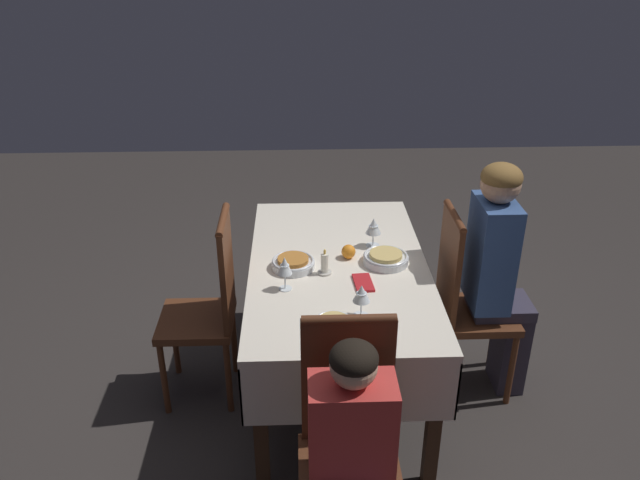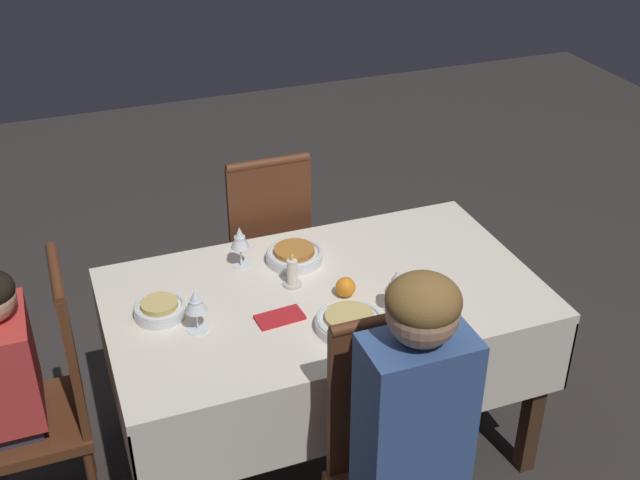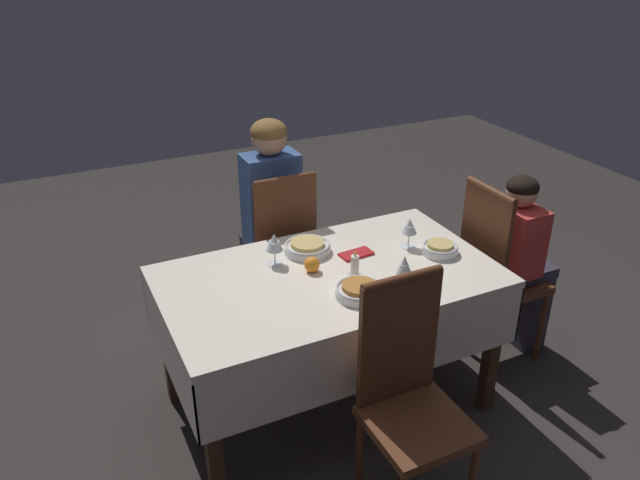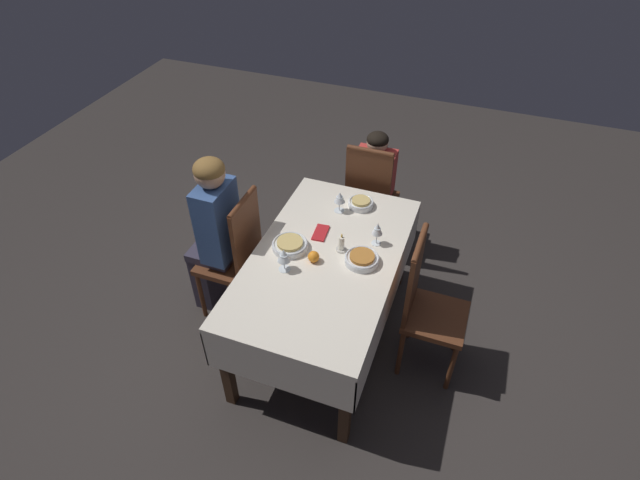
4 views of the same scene
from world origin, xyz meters
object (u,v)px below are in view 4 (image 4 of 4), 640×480
object	(u,v)px
wine_glass_west	(340,198)
bowl_north	(362,259)
bowl_south	(290,244)
wine_glass_south	(284,256)
wine_glass_north	(377,229)
candle_centerpiece	(341,245)
person_child_red	(376,182)
napkin_red_folded	(321,233)
person_adult_denim	(213,230)
orange_fruit	(314,257)
dining_table	(325,268)
chair_south	(236,254)
chair_north	(426,303)
chair_west	(370,196)
bowl_west	(361,203)

from	to	relation	value
wine_glass_west	bowl_north	world-z (taller)	wine_glass_west
bowl_south	wine_glass_south	size ratio (longest dim) A/B	1.42
wine_glass_north	candle_centerpiece	xyz separation A→B (m)	(0.14, -0.19, -0.07)
bowl_south	wine_glass_north	bearing A→B (deg)	114.56
person_child_red	napkin_red_folded	world-z (taller)	person_child_red
wine_glass_north	napkin_red_folded	world-z (taller)	wine_glass_north
wine_glass_west	wine_glass_north	xyz separation A→B (m)	(0.24, 0.33, 0.01)
person_child_red	bowl_south	world-z (taller)	person_child_red
wine_glass_north	person_adult_denim	bearing A→B (deg)	-78.97
bowl_north	orange_fruit	distance (m)	0.29
bowl_north	candle_centerpiece	bearing A→B (deg)	-111.44
bowl_south	candle_centerpiece	distance (m)	0.32
person_adult_denim	candle_centerpiece	xyz separation A→B (m)	(-0.07, 0.87, 0.08)
person_adult_denim	orange_fruit	distance (m)	0.75
bowl_south	wine_glass_north	distance (m)	0.55
bowl_north	wine_glass_north	bearing A→B (deg)	169.52
wine_glass_north	napkin_red_folded	distance (m)	0.38
bowl_north	wine_glass_north	size ratio (longest dim) A/B	1.27
dining_table	napkin_red_folded	bearing A→B (deg)	-152.45
chair_south	wine_glass_north	distance (m)	0.98
person_adult_denim	wine_glass_south	world-z (taller)	person_adult_denim
person_child_red	orange_fruit	xyz separation A→B (m)	(1.19, -0.08, 0.21)
person_child_red	wine_glass_north	size ratio (longest dim) A/B	6.37
person_child_red	wine_glass_south	distance (m)	1.37
person_adult_denim	bowl_north	distance (m)	1.02
chair_south	orange_fruit	size ratio (longest dim) A/B	14.50
chair_north	wine_glass_north	bearing A→B (deg)	62.34
chair_north	person_adult_denim	world-z (taller)	person_adult_denim
chair_west	bowl_north	size ratio (longest dim) A/B	4.91
candle_centerpiece	orange_fruit	xyz separation A→B (m)	(0.15, -0.13, -0.01)
person_adult_denim	wine_glass_west	size ratio (longest dim) A/B	8.26
chair_west	bowl_south	distance (m)	1.02
wine_glass_north	orange_fruit	xyz separation A→B (m)	(0.29, -0.31, -0.08)
person_child_red	napkin_red_folded	size ratio (longest dim) A/B	6.35
person_child_red	bowl_north	xyz separation A→B (m)	(1.10, 0.20, 0.20)
wine_glass_south	orange_fruit	world-z (taller)	wine_glass_south
chair_west	wine_glass_north	size ratio (longest dim) A/B	6.23
bowl_west	bowl_north	world-z (taller)	same
chair_west	dining_table	bearing A→B (deg)	88.67
person_adult_denim	bowl_south	xyz separation A→B (m)	(0.02, 0.56, 0.06)
wine_glass_south	bowl_west	bearing A→B (deg)	161.82
wine_glass_north	orange_fruit	size ratio (longest dim) A/B	2.33
bowl_south	wine_glass_south	world-z (taller)	wine_glass_south
person_adult_denim	wine_glass_south	xyz separation A→B (m)	(0.21, 0.61, 0.14)
bowl_north	person_child_red	bearing A→B (deg)	-169.63
wine_glass_west	bowl_north	size ratio (longest dim) A/B	0.74
chair_south	wine_glass_north	xyz separation A→B (m)	(-0.21, 0.91, 0.32)
chair_north	wine_glass_west	size ratio (longest dim) A/B	6.67
wine_glass_south	napkin_red_folded	xyz separation A→B (m)	(-0.38, 0.09, -0.10)
bowl_south	wine_glass_west	world-z (taller)	wine_glass_west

